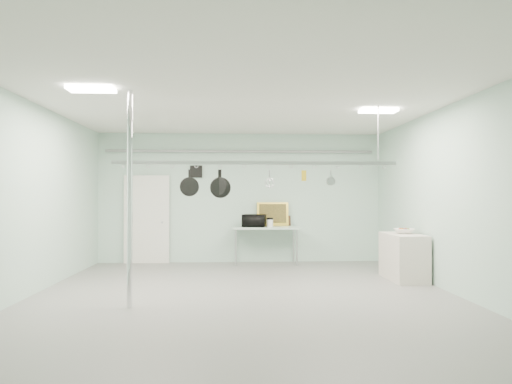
{
  "coord_description": "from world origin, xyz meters",
  "views": [
    {
      "loc": [
        -0.18,
        -7.37,
        1.64
      ],
      "look_at": [
        0.24,
        1.0,
        1.72
      ],
      "focal_mm": 32.0,
      "sensor_mm": 36.0,
      "label": 1
    }
  ],
  "objects": [
    {
      "name": "skillet_mid",
      "position": [
        -0.42,
        0.3,
        1.86
      ],
      "size": [
        0.3,
        0.2,
        0.44
      ],
      "primitive_type": null,
      "rotation": [
        0.0,
        0.0,
        -0.51
      ],
      "color": "black",
      "rests_on": "pot_rack"
    },
    {
      "name": "light_panel_left",
      "position": [
        -2.2,
        -0.8,
        3.16
      ],
      "size": [
        0.65,
        0.3,
        0.05
      ],
      "primitive_type": "cube",
      "color": "white",
      "rests_on": "ceiling"
    },
    {
      "name": "whisk",
      "position": [
        0.43,
        0.3,
        1.94
      ],
      "size": [
        0.22,
        0.22,
        0.3
      ],
      "primitive_type": null,
      "rotation": [
        0.0,
        0.0,
        0.43
      ],
      "color": "#A1A1A6",
      "rests_on": "pot_rack"
    },
    {
      "name": "painting_small",
      "position": [
        1.1,
        3.9,
        1.03
      ],
      "size": [
        0.3,
        0.1,
        0.25
      ],
      "primitive_type": "cube",
      "rotation": [
        -0.17,
        0.0,
        0.06
      ],
      "color": "#362112",
      "rests_on": "prep_table"
    },
    {
      "name": "grater",
      "position": [
        1.02,
        0.3,
        1.99
      ],
      "size": [
        0.08,
        0.03,
        0.2
      ],
      "primitive_type": null,
      "rotation": [
        0.0,
        0.0,
        -0.22
      ],
      "color": "gold",
      "rests_on": "pot_rack"
    },
    {
      "name": "skillet_right",
      "position": [
        -0.4,
        0.3,
        1.86
      ],
      "size": [
        0.35,
        0.1,
        0.46
      ],
      "primitive_type": null,
      "rotation": [
        0.0,
        0.0,
        0.13
      ],
      "color": "black",
      "rests_on": "pot_rack"
    },
    {
      "name": "skillet_left",
      "position": [
        -0.92,
        0.3,
        1.87
      ],
      "size": [
        0.32,
        0.07,
        0.44
      ],
      "primitive_type": null,
      "rotation": [
        0.0,
        0.0,
        0.04
      ],
      "color": "black",
      "rests_on": "pot_rack"
    },
    {
      "name": "floor",
      "position": [
        0.0,
        0.0,
        0.0
      ],
      "size": [
        8.0,
        8.0,
        0.0
      ],
      "primitive_type": "plane",
      "color": "gray",
      "rests_on": "ground"
    },
    {
      "name": "fruit_bowl",
      "position": [
        3.19,
        1.46,
        0.95
      ],
      "size": [
        0.51,
        0.51,
        0.1
      ],
      "primitive_type": "imported",
      "rotation": [
        0.0,
        0.0,
        -0.32
      ],
      "color": "white",
      "rests_on": "side_cabinet"
    },
    {
      "name": "coffee_canister",
      "position": [
        0.69,
        3.45,
        1.0
      ],
      "size": [
        0.17,
        0.17,
        0.18
      ],
      "primitive_type": "cylinder",
      "rotation": [
        0.0,
        0.0,
        0.13
      ],
      "color": "white",
      "rests_on": "prep_table"
    },
    {
      "name": "ceiling",
      "position": [
        0.0,
        0.0,
        3.19
      ],
      "size": [
        7.0,
        8.0,
        0.02
      ],
      "primitive_type": "cube",
      "color": "silver",
      "rests_on": "back_wall"
    },
    {
      "name": "right_wall",
      "position": [
        3.49,
        0.0,
        1.6
      ],
      "size": [
        0.02,
        8.0,
        3.2
      ],
      "primitive_type": "cube",
      "color": "#AACCC0",
      "rests_on": "floor"
    },
    {
      "name": "conduit_pipe",
      "position": [
        0.0,
        3.9,
        2.75
      ],
      "size": [
        6.6,
        0.07,
        0.07
      ],
      "primitive_type": "cylinder",
      "rotation": [
        0.0,
        1.57,
        0.0
      ],
      "color": "gray",
      "rests_on": "back_wall"
    },
    {
      "name": "back_wall",
      "position": [
        0.0,
        3.99,
        1.6
      ],
      "size": [
        7.0,
        0.02,
        3.2
      ],
      "primitive_type": "cube",
      "color": "#AACCC0",
      "rests_on": "floor"
    },
    {
      "name": "painting_large",
      "position": [
        0.8,
        3.9,
        1.2
      ],
      "size": [
        0.78,
        0.15,
        0.58
      ],
      "primitive_type": "cube",
      "rotation": [
        -0.14,
        0.0,
        -0.03
      ],
      "color": "gold",
      "rests_on": "prep_table"
    },
    {
      "name": "door",
      "position": [
        -2.3,
        3.94,
        1.05
      ],
      "size": [
        1.1,
        0.1,
        2.2
      ],
      "primitive_type": "cube",
      "color": "silver",
      "rests_on": "floor"
    },
    {
      "name": "chrome_pole",
      "position": [
        -1.7,
        -0.6,
        1.6
      ],
      "size": [
        0.08,
        0.08,
        3.2
      ],
      "primitive_type": "cylinder",
      "color": "silver",
      "rests_on": "floor"
    },
    {
      "name": "prep_table",
      "position": [
        0.6,
        3.6,
        0.83
      ],
      "size": [
        1.6,
        0.7,
        0.91
      ],
      "color": "silver",
      "rests_on": "floor"
    },
    {
      "name": "wall_vent",
      "position": [
        -1.1,
        3.97,
        2.25
      ],
      "size": [
        0.3,
        0.04,
        0.3
      ],
      "primitive_type": "cube",
      "color": "black",
      "rests_on": "back_wall"
    },
    {
      "name": "side_cabinet",
      "position": [
        3.15,
        1.4,
        0.45
      ],
      "size": [
        0.6,
        1.2,
        0.9
      ],
      "primitive_type": "cube",
      "color": "beige",
      "rests_on": "floor"
    },
    {
      "name": "light_panel_right",
      "position": [
        2.4,
        0.6,
        3.16
      ],
      "size": [
        0.65,
        0.3,
        0.05
      ],
      "primitive_type": "cube",
      "color": "white",
      "rests_on": "ceiling"
    },
    {
      "name": "saucepan",
      "position": [
        1.48,
        0.3,
        1.95
      ],
      "size": [
        0.17,
        0.14,
        0.27
      ],
      "primitive_type": null,
      "rotation": [
        0.0,
        0.0,
        0.44
      ],
      "color": "#A5A5A9",
      "rests_on": "pot_rack"
    },
    {
      "name": "microwave",
      "position": [
        0.32,
        3.5,
        1.05
      ],
      "size": [
        0.6,
        0.47,
        0.3
      ],
      "primitive_type": "imported",
      "rotation": [
        0.0,
        0.0,
        2.93
      ],
      "color": "black",
      "rests_on": "prep_table"
    },
    {
      "name": "fruit_cluster",
      "position": [
        3.19,
        1.46,
        0.99
      ],
      "size": [
        0.24,
        0.24,
        0.09
      ],
      "primitive_type": null,
      "color": "#B42010",
      "rests_on": "fruit_bowl"
    },
    {
      "name": "pot_rack",
      "position": [
        0.2,
        0.3,
        2.23
      ],
      "size": [
        4.8,
        0.06,
        1.0
      ],
      "color": "#B7B7BC",
      "rests_on": "ceiling"
    }
  ]
}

